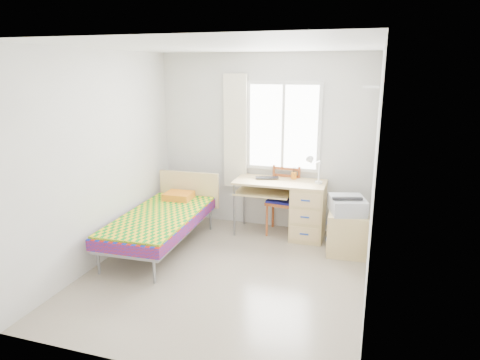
# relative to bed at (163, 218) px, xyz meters

# --- Properties ---
(floor) EXTENTS (3.50, 3.50, 0.00)m
(floor) POSITION_rel_bed_xyz_m (1.06, -0.49, -0.42)
(floor) COLOR #BCAD93
(floor) RESTS_ON ground
(ceiling) EXTENTS (3.50, 3.50, 0.00)m
(ceiling) POSITION_rel_bed_xyz_m (1.06, -0.49, 2.18)
(ceiling) COLOR white
(ceiling) RESTS_ON wall_back
(wall_back) EXTENTS (3.20, 0.00, 3.20)m
(wall_back) POSITION_rel_bed_xyz_m (1.06, 1.26, 0.88)
(wall_back) COLOR silver
(wall_back) RESTS_ON ground
(wall_left) EXTENTS (0.00, 3.50, 3.50)m
(wall_left) POSITION_rel_bed_xyz_m (-0.54, -0.49, 0.88)
(wall_left) COLOR silver
(wall_left) RESTS_ON ground
(wall_right) EXTENTS (0.00, 3.50, 3.50)m
(wall_right) POSITION_rel_bed_xyz_m (2.66, -0.49, 0.88)
(wall_right) COLOR silver
(wall_right) RESTS_ON ground
(window) EXTENTS (1.10, 0.04, 1.30)m
(window) POSITION_rel_bed_xyz_m (1.36, 1.24, 1.13)
(window) COLOR white
(window) RESTS_ON wall_back
(curtain) EXTENTS (0.35, 0.05, 1.70)m
(curtain) POSITION_rel_bed_xyz_m (0.64, 1.19, 1.03)
(curtain) COLOR #EFE2C6
(curtain) RESTS_ON wall_back
(floating_shelf) EXTENTS (0.20, 0.32, 0.03)m
(floating_shelf) POSITION_rel_bed_xyz_m (2.55, 0.91, 1.73)
(floating_shelf) COLOR white
(floating_shelf) RESTS_ON wall_right
(bed) EXTENTS (0.99, 2.01, 0.86)m
(bed) POSITION_rel_bed_xyz_m (0.00, 0.00, 0.00)
(bed) COLOR gray
(bed) RESTS_ON floor
(desk) EXTENTS (1.30, 0.61, 0.81)m
(desk) POSITION_rel_bed_xyz_m (1.75, 0.94, 0.02)
(desk) COLOR #D6B470
(desk) RESTS_ON floor
(chair) EXTENTS (0.47, 0.47, 0.99)m
(chair) POSITION_rel_bed_xyz_m (1.44, 1.05, 0.14)
(chair) COLOR maroon
(chair) RESTS_ON floor
(cabinet) EXTENTS (0.54, 0.49, 0.56)m
(cabinet) POSITION_rel_bed_xyz_m (2.40, 0.54, -0.14)
(cabinet) COLOR tan
(cabinet) RESTS_ON floor
(printer) EXTENTS (0.54, 0.59, 0.21)m
(printer) POSITION_rel_bed_xyz_m (2.37, 0.57, 0.25)
(printer) COLOR #AAACB2
(printer) RESTS_ON cabinet
(laptop) EXTENTS (0.38, 0.31, 0.03)m
(laptop) POSITION_rel_bed_xyz_m (1.21, 0.95, 0.41)
(laptop) COLOR black
(laptop) RESTS_ON desk
(pen_cup) EXTENTS (0.09, 0.09, 0.10)m
(pen_cup) POSITION_rel_bed_xyz_m (1.56, 1.11, 0.45)
(pen_cup) COLOR orange
(pen_cup) RESTS_ON desk
(task_lamp) EXTENTS (0.23, 0.32, 0.42)m
(task_lamp) POSITION_rel_bed_xyz_m (1.88, 0.85, 0.66)
(task_lamp) COLOR white
(task_lamp) RESTS_ON desk
(book) EXTENTS (0.24, 0.27, 0.02)m
(book) POSITION_rel_bed_xyz_m (1.24, 0.90, 0.17)
(book) COLOR gray
(book) RESTS_ON desk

